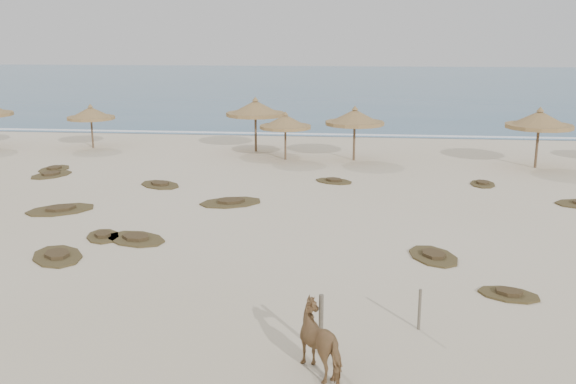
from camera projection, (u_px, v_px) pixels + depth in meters
The scene contains 23 objects.
ground at pixel (205, 267), 18.75m from camera, with size 160.00×160.00×0.00m, color beige.
ocean at pixel (327, 83), 91.18m from camera, with size 200.00×100.00×0.01m, color #295B7D.
foam_line at pixel (293, 134), 43.86m from camera, with size 70.00×0.60×0.01m, color white.
palapa_1 at pixel (91, 114), 38.03m from camera, with size 3.73×3.73×2.63m.
palapa_2 at pixel (255, 109), 36.78m from camera, with size 3.44×3.44×3.16m.
palapa_3 at pixel (355, 118), 34.14m from camera, with size 3.97×3.97×2.95m.
palapa_4 at pixel (285, 122), 34.38m from camera, with size 3.64×3.64×2.62m.
palapa_5 at pixel (539, 121), 32.17m from camera, with size 3.88×3.88×3.11m.
horse at pixel (324, 340), 12.76m from camera, with size 0.73×1.60×1.35m, color #976B44.
fence_post_near at pixel (321, 325), 13.46m from camera, with size 0.10×0.10×1.35m, color #675F4D.
fence_post_far at pixel (420, 309), 14.64m from camera, with size 0.07×0.07×0.98m, color #675F4D.
scrub_1 at pixel (61, 209), 24.72m from camera, with size 3.11×2.89×0.16m.
scrub_2 at pixel (103, 236), 21.46m from camera, with size 1.64×1.93×0.16m.
scrub_3 at pixel (231, 202), 25.80m from camera, with size 3.03×2.61×0.16m.
scrub_4 at pixel (433, 256), 19.52m from camera, with size 1.94×2.39×0.16m.
scrub_6 at pixel (51, 174), 30.90m from camera, with size 2.20×2.58×0.16m.
scrub_7 at pixel (334, 181), 29.55m from camera, with size 2.11×1.81×0.16m.
scrub_9 at pixel (136, 238), 21.18m from camera, with size 2.66×2.33×0.16m.
scrub_10 at pixel (483, 184), 29.00m from camera, with size 1.25×1.78×0.16m.
scrub_11 at pixel (57, 256), 19.52m from camera, with size 2.45×2.64×0.16m.
scrub_12 at pixel (509, 294), 16.64m from camera, with size 1.84×1.51×0.16m.
scrub_13 at pixel (160, 184), 28.84m from camera, with size 2.57×2.45×0.16m.
scrub_15 at pixel (54, 169), 32.23m from camera, with size 1.45×2.11×0.16m.
Camera 1 is at (4.31, -17.33, 6.59)m, focal length 40.00 mm.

